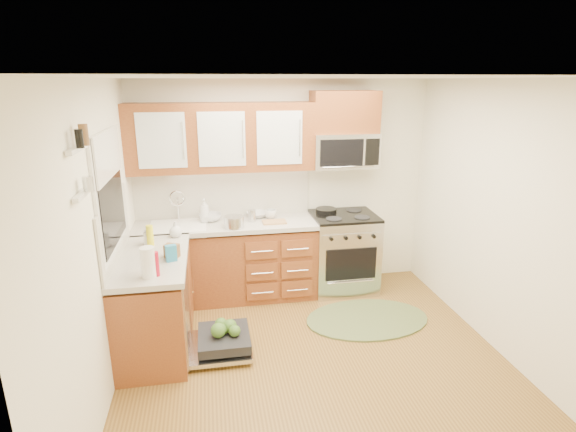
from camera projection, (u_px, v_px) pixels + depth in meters
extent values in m
plane|color=brown|center=(315.00, 361.00, 4.14)|extent=(3.50, 3.50, 0.00)
plane|color=white|center=(321.00, 77.00, 3.41)|extent=(3.50, 3.50, 0.00)
cube|color=white|center=(283.00, 186.00, 5.43)|extent=(3.50, 0.04, 2.50)
cube|color=white|center=(407.00, 351.00, 2.13)|extent=(3.50, 0.04, 2.50)
cube|color=white|center=(99.00, 246.00, 3.48)|extent=(0.04, 3.50, 2.50)
cube|color=white|center=(505.00, 222.00, 4.07)|extent=(0.04, 3.50, 2.50)
cube|color=maroon|center=(227.00, 263.00, 5.26)|extent=(2.05, 0.60, 0.85)
cube|color=maroon|center=(155.00, 306.00, 4.27)|extent=(0.60, 1.25, 0.85)
cube|color=beige|center=(225.00, 225.00, 5.11)|extent=(2.07, 0.64, 0.05)
cube|color=beige|center=(152.00, 259.00, 4.13)|extent=(0.64, 1.27, 0.05)
cube|color=beige|center=(223.00, 192.00, 5.30)|extent=(2.05, 0.02, 0.57)
cube|color=beige|center=(114.00, 229.00, 3.99)|extent=(0.02, 1.25, 0.57)
cube|color=maroon|center=(344.00, 112.00, 5.12)|extent=(0.76, 0.35, 0.47)
cube|color=white|center=(108.00, 155.00, 3.78)|extent=(0.02, 0.96, 0.40)
cube|color=white|center=(77.00, 149.00, 2.92)|extent=(0.04, 0.40, 0.03)
cube|color=white|center=(83.00, 194.00, 3.01)|extent=(0.04, 0.40, 0.03)
cylinder|color=black|center=(326.00, 210.00, 5.42)|extent=(0.30, 0.30, 0.05)
cylinder|color=silver|center=(234.00, 222.00, 4.91)|extent=(0.24, 0.24, 0.13)
cube|color=#B38051|center=(274.00, 222.00, 5.11)|extent=(0.27, 0.17, 0.02)
cylinder|color=silver|center=(252.00, 216.00, 5.13)|extent=(0.10, 0.10, 0.14)
cylinder|color=white|center=(148.00, 262.00, 3.66)|extent=(0.15, 0.15, 0.26)
cylinder|color=yellow|center=(150.00, 236.00, 4.37)|extent=(0.08, 0.08, 0.21)
cylinder|color=#B30E25|center=(156.00, 264.00, 3.69)|extent=(0.07, 0.07, 0.21)
cube|color=brown|center=(172.00, 251.00, 4.10)|extent=(0.15, 0.13, 0.12)
cube|color=teal|center=(171.00, 253.00, 4.00)|extent=(0.11, 0.08, 0.15)
imported|color=#999999|center=(257.00, 215.00, 5.31)|extent=(0.29, 0.29, 0.06)
imported|color=#999999|center=(210.00, 217.00, 5.17)|extent=(0.32, 0.32, 0.08)
imported|color=#999999|center=(271.00, 214.00, 5.24)|extent=(0.15, 0.15, 0.11)
imported|color=#999999|center=(205.00, 211.00, 5.08)|extent=(0.13, 0.13, 0.28)
imported|color=#999999|center=(148.00, 235.00, 4.41)|extent=(0.10, 0.10, 0.20)
imported|color=#999999|center=(175.00, 229.00, 4.62)|extent=(0.17, 0.17, 0.17)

